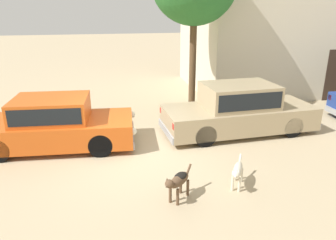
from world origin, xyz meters
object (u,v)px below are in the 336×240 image
stray_dog_spotted (237,171)px  stray_dog_tan (178,181)px  parked_sedan_second (239,109)px  parked_sedan_nearest (54,123)px

stray_dog_spotted → stray_dog_tan: (-1.35, -0.21, 0.04)m
stray_dog_spotted → stray_dog_tan: 1.37m
stray_dog_spotted → stray_dog_tan: bearing=-51.7°
stray_dog_tan → parked_sedan_second: bearing=-174.9°
parked_sedan_second → stray_dog_spotted: (-1.33, -3.09, -0.36)m
parked_sedan_nearest → parked_sedan_second: parked_sedan_second is taller
parked_sedan_second → stray_dog_tan: bearing=-132.0°
parked_sedan_nearest → parked_sedan_second: size_ratio=0.93×
stray_dog_tan → parked_sedan_nearest: bearing=-95.5°
stray_dog_spotted → parked_sedan_nearest: bearing=-96.9°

